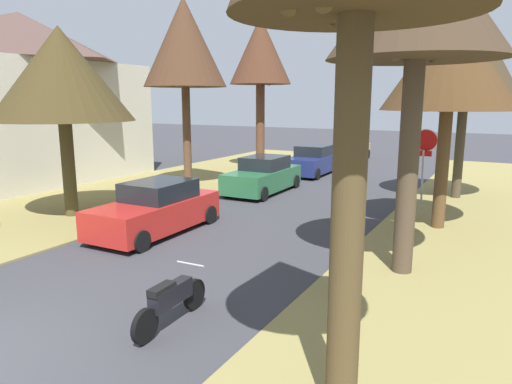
# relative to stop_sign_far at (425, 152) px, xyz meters

# --- Properties ---
(stop_sign_far) EXTENTS (0.81, 0.48, 2.95)m
(stop_sign_far) POSITION_rel_stop_sign_far_xyz_m (0.00, 0.00, 0.00)
(stop_sign_far) COLOR #9EA0A5
(stop_sign_far) RESTS_ON grass_verge_right
(street_tree_right_mid_b) EXTENTS (3.97, 3.97, 6.68)m
(street_tree_right_mid_b) POSITION_rel_stop_sign_far_xyz_m (0.88, -2.20, 3.00)
(street_tree_right_mid_b) COLOR brown
(street_tree_right_mid_b) RESTS_ON grass_verge_right
(street_tree_right_far) EXTENTS (4.41, 4.41, 7.69)m
(street_tree_right_far) POSITION_rel_stop_sign_far_xyz_m (0.86, 3.02, 3.54)
(street_tree_right_far) COLOR #473D2A
(street_tree_right_far) RESTS_ON grass_verge_right
(street_tree_left_mid_a) EXTENTS (4.65, 4.65, 6.34)m
(street_tree_left_mid_a) POSITION_rel_stop_sign_far_xyz_m (-10.55, -6.74, 2.64)
(street_tree_left_mid_a) COLOR #4A4023
(street_tree_left_mid_a) RESTS_ON grass_verge_left
(street_tree_left_mid_b) EXTENTS (3.71, 3.71, 8.41)m
(street_tree_left_mid_b) POSITION_rel_stop_sign_far_xyz_m (-10.40, -0.27, 4.30)
(street_tree_left_mid_b) COLOR brown
(street_tree_left_mid_b) RESTS_ON grass_verge_left
(street_tree_left_far) EXTENTS (3.52, 3.52, 8.62)m
(street_tree_left_far) POSITION_rel_stop_sign_far_xyz_m (-10.26, 6.55, 4.49)
(street_tree_left_far) COLOR brown
(street_tree_left_far) RESTS_ON grass_verge_left
(parked_sedan_red) EXTENTS (2.01, 4.43, 1.57)m
(parked_sedan_red) POSITION_rel_stop_sign_far_xyz_m (-6.64, -6.83, -1.45)
(parked_sedan_red) COLOR red
(parked_sedan_red) RESTS_ON ground
(parked_sedan_green) EXTENTS (2.01, 4.43, 1.57)m
(parked_sedan_green) POSITION_rel_stop_sign_far_xyz_m (-6.76, 0.35, -1.45)
(parked_sedan_green) COLOR #28663D
(parked_sedan_green) RESTS_ON ground
(parked_sedan_navy) EXTENTS (2.01, 4.43, 1.57)m
(parked_sedan_navy) POSITION_rel_stop_sign_far_xyz_m (-6.77, 6.18, -1.45)
(parked_sedan_navy) COLOR navy
(parked_sedan_navy) RESTS_ON ground
(parked_sedan_tan) EXTENTS (2.01, 4.43, 1.57)m
(parked_sedan_tan) POSITION_rel_stop_sign_far_xyz_m (-6.93, 13.13, -1.45)
(parked_sedan_tan) COLOR tan
(parked_sedan_tan) RESTS_ON ground
(parked_motorcycle) EXTENTS (0.60, 2.05, 0.97)m
(parked_motorcycle) POSITION_rel_stop_sign_far_xyz_m (-2.40, -11.34, -1.69)
(parked_motorcycle) COLOR black
(parked_motorcycle) RESTS_ON ground
(house_backdrop_left) EXTENTS (7.83, 10.94, 8.17)m
(house_backdrop_left) POSITION_rel_stop_sign_far_xyz_m (-18.66, -2.43, 2.04)
(house_backdrop_left) COLOR beige
(house_backdrop_left) RESTS_ON ground
(curbside_mailbox) EXTENTS (0.22, 0.44, 1.27)m
(curbside_mailbox) POSITION_rel_stop_sign_far_xyz_m (-0.16, -8.81, -1.12)
(curbside_mailbox) COLOR brown
(curbside_mailbox) RESTS_ON grass_verge_right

